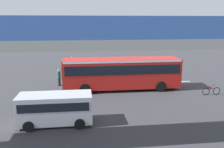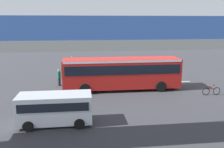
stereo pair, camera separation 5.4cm
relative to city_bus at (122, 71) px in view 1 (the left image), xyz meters
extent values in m
plane|color=#38383D|center=(-1.32, -0.34, -1.88)|extent=(80.00, 80.00, 0.00)
cube|color=red|center=(-0.01, 0.00, -0.17)|extent=(11.50, 2.55, 2.86)
cube|color=black|center=(-0.01, 0.00, 0.35)|extent=(11.04, 2.59, 0.90)
cube|color=white|center=(-0.01, 0.00, 1.15)|extent=(11.27, 2.58, 0.20)
cube|color=black|center=(5.76, 0.00, 0.18)|extent=(0.04, 2.24, 1.20)
cylinder|color=black|center=(3.67, 1.27, -1.36)|extent=(1.04, 0.30, 1.04)
cylinder|color=black|center=(3.67, -1.27, -1.36)|extent=(1.04, 0.30, 1.04)
cylinder|color=black|center=(-3.69, 1.27, -1.36)|extent=(1.04, 0.30, 1.04)
cylinder|color=black|center=(-3.69, -1.27, -1.36)|extent=(1.04, 0.30, 1.04)
cube|color=#B7BCC6|center=(5.72, 7.75, -0.77)|extent=(4.80, 1.95, 1.86)
cube|color=black|center=(5.72, 7.75, -0.41)|extent=(4.42, 1.98, 0.56)
cylinder|color=black|center=(7.30, 8.73, -1.54)|extent=(0.68, 0.22, 0.68)
cylinder|color=black|center=(7.30, 6.78, -1.54)|extent=(0.68, 0.22, 0.68)
cylinder|color=black|center=(4.13, 8.73, -1.54)|extent=(0.68, 0.22, 0.68)
cylinder|color=black|center=(4.13, 6.78, -1.54)|extent=(0.68, 0.22, 0.68)
torus|color=black|center=(-7.50, 2.88, -1.52)|extent=(0.72, 0.06, 0.72)
torus|color=black|center=(-8.55, 2.88, -1.52)|extent=(0.72, 0.06, 0.72)
cube|color=red|center=(-8.02, 2.88, -1.34)|extent=(0.89, 0.04, 0.04)
cylinder|color=red|center=(-8.21, 2.88, -1.14)|extent=(0.03, 0.03, 0.40)
cube|color=black|center=(-8.21, 2.88, -0.94)|extent=(0.20, 0.08, 0.04)
cylinder|color=red|center=(-7.62, 2.88, -0.97)|extent=(0.02, 0.44, 0.02)
cylinder|color=#2D2D38|center=(6.37, -2.24, -1.46)|extent=(0.32, 0.32, 0.85)
cylinder|color=#19724C|center=(6.37, -2.24, -0.68)|extent=(0.38, 0.38, 0.70)
sphere|color=tan|center=(6.37, -2.24, -0.20)|extent=(0.22, 0.22, 0.22)
cylinder|color=slate|center=(5.07, -4.49, -0.48)|extent=(0.08, 0.08, 2.80)
cube|color=yellow|center=(5.07, -4.49, 0.62)|extent=(0.04, 0.60, 0.60)
cube|color=silver|center=(-7.32, -2.35, -1.88)|extent=(2.00, 0.20, 0.01)
cube|color=silver|center=(-3.32, -2.35, -1.88)|extent=(2.00, 0.20, 0.01)
cube|color=silver|center=(0.68, -2.35, -1.88)|extent=(2.00, 0.20, 0.01)
cube|color=silver|center=(4.68, -2.35, -1.88)|extent=(2.00, 0.20, 0.01)
cube|color=gray|center=(-1.32, 10.81, 3.74)|extent=(31.61, 2.60, 0.50)
cube|color=#3359A5|center=(-1.32, 9.56, 4.54)|extent=(31.61, 0.08, 1.10)
cube|color=#3359A5|center=(-1.32, 12.06, 4.54)|extent=(31.61, 0.08, 1.10)
camera|label=1|loc=(3.87, 23.22, 4.83)|focal=38.71mm
camera|label=2|loc=(3.82, 23.23, 4.83)|focal=38.71mm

